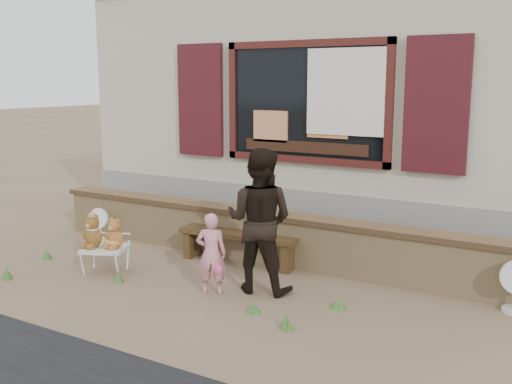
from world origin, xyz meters
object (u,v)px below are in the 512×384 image
Objects in this scene: folding_chair at (105,249)px; adult at (260,220)px; teddy_bear_left at (93,230)px; child at (211,254)px; bench at (239,241)px; teddy_bear_right at (115,232)px.

adult reaches higher than folding_chair.
adult is (1.98, 0.41, 0.53)m from folding_chair.
child is (1.71, 0.11, -0.07)m from teddy_bear_left.
adult is (0.75, -0.74, 0.51)m from bench.
teddy_bear_left is 0.28m from teddy_bear_right.
adult reaches higher than child.
adult is (0.41, 0.36, 0.35)m from child.
adult is at bearing -164.80° from child.
bench is at bearing -53.58° from adult.
teddy_bear_left reaches higher than folding_chair.
folding_chair is at bearing -180.00° from teddy_bear_right.
bench is 2.50× the size of folding_chair.
child reaches higher than teddy_bear_left.
adult reaches higher than teddy_bear_right.
child is at bearing -20.19° from teddy_bear_left.
teddy_bear_right is 0.41× the size of child.
adult is at bearing -11.95° from folding_chair.
teddy_bear_left is at bearing -180.00° from teddy_bear_right.
bench is 4.32× the size of teddy_bear_right.
teddy_bear_right is (-1.11, -1.10, 0.21)m from bench.
adult is at bearing -12.83° from teddy_bear_right.
child is at bearing -21.94° from folding_chair.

